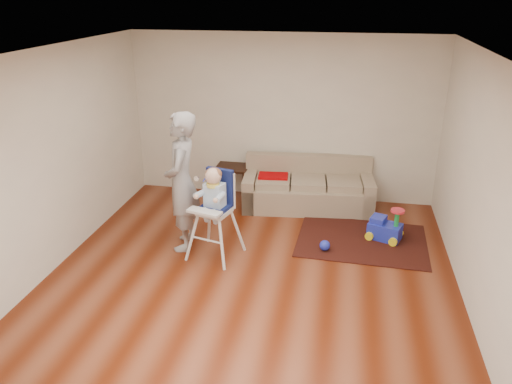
% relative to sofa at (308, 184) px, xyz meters
% --- Properties ---
extents(ground, '(5.50, 5.50, 0.00)m').
position_rel_sofa_xyz_m(ground, '(-0.49, -2.30, -0.40)').
color(ground, '#531B08').
rests_on(ground, ground).
extents(room_envelope, '(5.04, 5.52, 2.72)m').
position_rel_sofa_xyz_m(room_envelope, '(-0.49, -1.77, 1.48)').
color(room_envelope, silver).
rests_on(room_envelope, ground).
extents(sofa, '(2.13, 1.03, 0.79)m').
position_rel_sofa_xyz_m(sofa, '(0.00, 0.00, 0.00)').
color(sofa, gray).
rests_on(sofa, ground).
extents(side_table, '(0.55, 0.55, 0.55)m').
position_rel_sofa_xyz_m(side_table, '(-1.29, 0.25, -0.12)').
color(side_table, black).
rests_on(side_table, ground).
extents(area_rug, '(1.84, 1.41, 0.01)m').
position_rel_sofa_xyz_m(area_rug, '(0.87, -1.03, -0.39)').
color(area_rug, black).
rests_on(area_rug, ground).
extents(ride_on_toy, '(0.53, 0.45, 0.49)m').
position_rel_sofa_xyz_m(ride_on_toy, '(1.18, -0.92, -0.14)').
color(ride_on_toy, '#2231C7').
rests_on(ride_on_toy, area_rug).
extents(toy_ball, '(0.14, 0.14, 0.14)m').
position_rel_sofa_xyz_m(toy_ball, '(0.37, -1.42, -0.31)').
color(toy_ball, '#2231C7').
rests_on(toy_ball, area_rug).
extents(high_chair, '(0.71, 0.71, 1.25)m').
position_rel_sofa_xyz_m(high_chair, '(-1.06, -1.80, 0.20)').
color(high_chair, silver).
rests_on(high_chair, ground).
extents(adult, '(0.56, 0.75, 1.89)m').
position_rel_sofa_xyz_m(adult, '(-1.55, -1.61, 0.55)').
color(adult, '#98989B').
rests_on(adult, ground).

